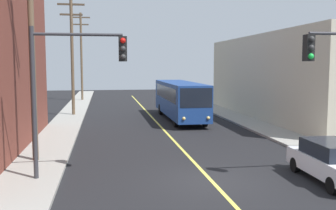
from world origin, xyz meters
TOP-DOWN VIEW (x-y plane):
  - ground_plane at (0.00, 0.00)m, footprint 120.00×120.00m
  - sidewalk_left at (-7.25, 10.00)m, footprint 2.50×90.00m
  - sidewalk_right at (7.25, 10.00)m, footprint 2.50×90.00m
  - lane_stripe_center at (0.00, 15.00)m, footprint 0.16×60.00m
  - building_right_warehouse at (14.49, 17.52)m, footprint 12.00×23.75m
  - city_bus at (2.20, 17.92)m, footprint 2.61×12.17m
  - parked_car_white at (4.72, -0.86)m, footprint 1.97×4.47m
  - utility_pole_near at (-7.49, 4.18)m, footprint 2.40×0.28m
  - utility_pole_mid at (-7.01, 21.68)m, footprint 2.40×0.28m
  - utility_pole_far at (-7.04, 37.30)m, footprint 2.40×0.28m
  - traffic_signal_left_corner at (-5.41, 0.99)m, footprint 3.75×0.48m

SIDE VIEW (x-z plane):
  - ground_plane at x=0.00m, z-range 0.00..0.00m
  - lane_stripe_center at x=0.00m, z-range 0.00..0.01m
  - sidewalk_left at x=-7.25m, z-range 0.00..0.15m
  - sidewalk_right at x=7.25m, z-range 0.00..0.15m
  - parked_car_white at x=4.72m, z-range 0.03..1.65m
  - city_bus at x=2.20m, z-range 0.22..3.42m
  - building_right_warehouse at x=14.49m, z-range 0.00..7.25m
  - traffic_signal_left_corner at x=-5.41m, z-range 1.30..7.30m
  - utility_pole_near at x=-7.49m, z-range 0.64..9.92m
  - utility_pole_mid at x=-7.01m, z-range 0.66..11.20m
  - utility_pole_far at x=-7.04m, z-range 0.67..11.92m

